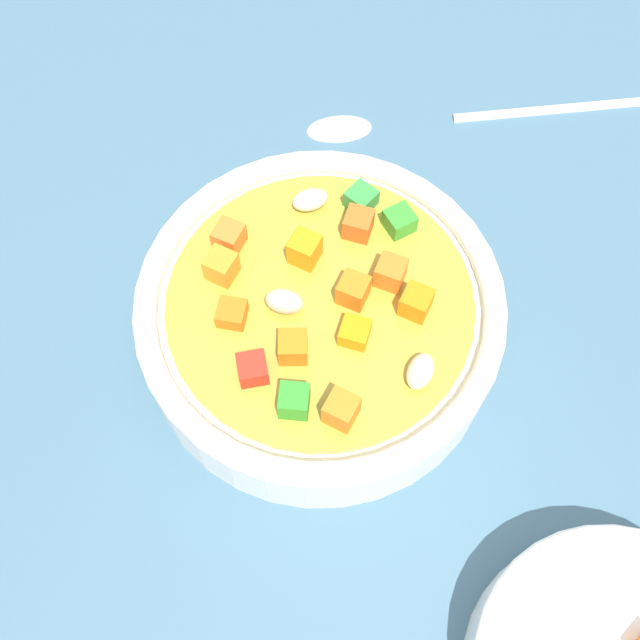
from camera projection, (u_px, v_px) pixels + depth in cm
name	position (u px, v px, depth cm)	size (l,w,h in cm)	color
ground_plane	(320.00, 348.00, 42.15)	(140.00, 140.00, 2.00)	#42667A
soup_bowl_main	(320.00, 317.00, 38.92)	(17.79, 17.79, 5.84)	white
spoon	(432.00, 117.00, 47.39)	(19.00, 13.56, 0.93)	silver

